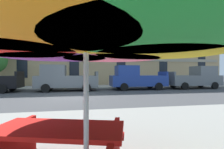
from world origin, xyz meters
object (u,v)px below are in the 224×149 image
object	(u,v)px
patio_umbrella	(86,31)
pickup_gray_midblock	(195,78)
pickup_blue	(136,78)
pickup_gray	(65,79)
picnic_table	(59,147)

from	to	relation	value
patio_umbrella	pickup_gray_midblock	bearing A→B (deg)	48.86
pickup_blue	pickup_gray_midblock	xyz separation A→B (m)	(6.19, 0.00, 0.00)
patio_umbrella	pickup_gray	bearing A→B (deg)	96.37
pickup_blue	pickup_gray_midblock	distance (m)	6.19
patio_umbrella	picnic_table	world-z (taller)	patio_umbrella
picnic_table	patio_umbrella	bearing A→B (deg)	-55.07
patio_umbrella	picnic_table	bearing A→B (deg)	124.93
pickup_blue	picnic_table	distance (m)	13.28
pickup_blue	patio_umbrella	distance (m)	13.65
picnic_table	pickup_gray_midblock	bearing A→B (deg)	46.73
patio_umbrella	picnic_table	size ratio (longest dim) A/B	1.52
pickup_blue	pickup_gray	bearing A→B (deg)	180.00
pickup_gray_midblock	picnic_table	world-z (taller)	pickup_gray_midblock
pickup_gray_midblock	patio_umbrella	xyz separation A→B (m)	(-11.09, -12.70, 0.97)
pickup_blue	patio_umbrella	xyz separation A→B (m)	(-4.91, -12.70, 0.97)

